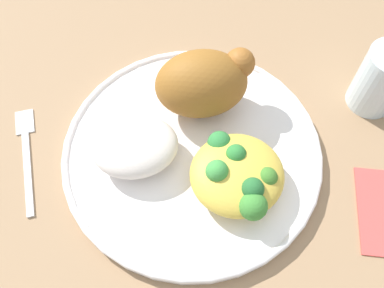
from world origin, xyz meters
name	(u,v)px	position (x,y,z in m)	size (l,w,h in m)	color
ground_plane	(192,155)	(0.00, 0.00, 0.00)	(2.00, 2.00, 0.00)	#9A7755
plate	(192,151)	(0.00, 0.00, 0.01)	(0.30, 0.30, 0.02)	white
roasted_chicken	(204,83)	(0.02, 0.06, 0.06)	(0.12, 0.08, 0.08)	#935C22
rice_pile	(135,143)	(-0.06, 0.00, 0.04)	(0.10, 0.08, 0.04)	white
mac_cheese_with_broccoli	(238,174)	(0.04, -0.05, 0.04)	(0.10, 0.11, 0.05)	gold
fork	(26,152)	(-0.19, 0.03, 0.00)	(0.03, 0.14, 0.01)	silver
water_glass	(381,80)	(0.23, 0.05, 0.04)	(0.06, 0.06, 0.08)	silver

